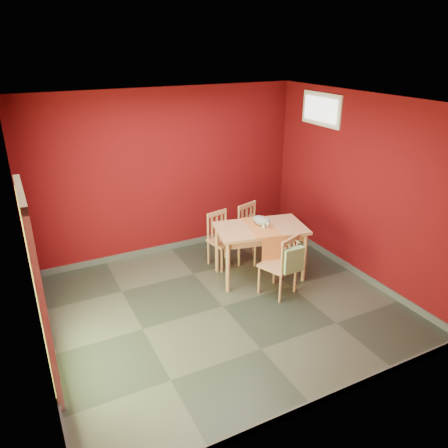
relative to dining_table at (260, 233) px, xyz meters
name	(u,v)px	position (x,y,z in m)	size (l,w,h in m)	color
ground	(223,306)	(-0.88, -0.50, -0.71)	(4.50, 4.50, 0.00)	#2D342D
room_shell	(223,303)	(-0.88, -0.50, -0.66)	(4.50, 4.50, 4.50)	#52080C
doorway	(37,288)	(-3.11, -0.90, 0.41)	(0.06, 1.01, 2.13)	#B7D838
window	(321,109)	(1.34, 0.50, 1.64)	(0.05, 0.90, 0.50)	white
outlet_plate	(251,217)	(0.72, 1.49, -0.41)	(0.08, 0.01, 0.12)	silver
dining_table	(260,233)	(0.00, 0.00, 0.00)	(1.43, 1.01, 0.81)	#B27853
table_runner	(265,234)	(0.00, -0.13, 0.04)	(0.53, 0.85, 0.39)	#B55F2E
chair_far_left	(222,239)	(-0.33, 0.60, -0.27)	(0.48, 0.48, 0.87)	#B27853
chair_far_right	(253,231)	(0.21, 0.57, -0.24)	(0.54, 0.54, 0.92)	#B27853
chair_near	(281,264)	(-0.01, -0.57, -0.24)	(0.55, 0.55, 0.92)	#B27853
tote_bag	(293,260)	(0.04, -0.78, -0.09)	(0.30, 0.18, 0.42)	#7EA76B
cat	(261,219)	(0.04, 0.07, 0.19)	(0.19, 0.36, 0.18)	slate
picture_frame	(298,230)	(1.31, 0.80, -0.53)	(0.18, 0.39, 0.37)	brown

